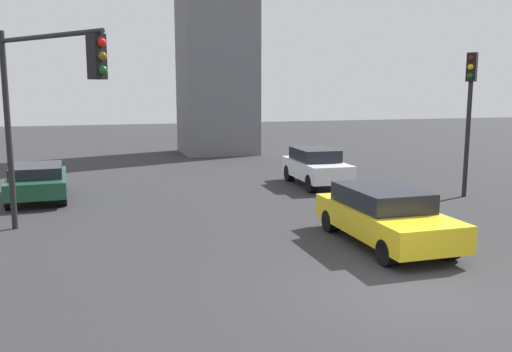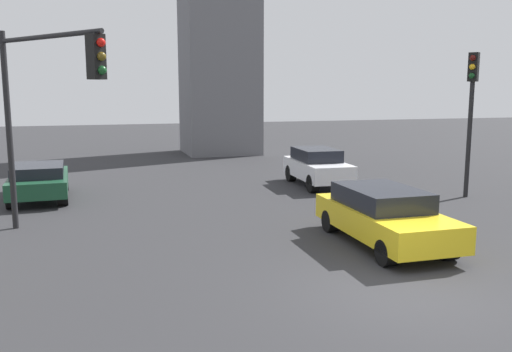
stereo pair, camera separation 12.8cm
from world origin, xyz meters
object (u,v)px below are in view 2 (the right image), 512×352
traffic_light_0 (471,97)px  car_3 (384,215)px  car_0 (39,180)px  car_2 (317,166)px  traffic_light_1 (47,88)px

traffic_light_0 → car_3: bearing=-2.0°
car_0 → car_2: car_2 is taller
traffic_light_0 → car_3: traffic_light_0 is taller
car_0 → car_2: 10.52m
traffic_light_1 → car_0: traffic_light_1 is taller
car_0 → car_2: size_ratio=1.05×
traffic_light_1 → car_0: (-0.85, 5.69, -3.18)m
traffic_light_0 → car_3: (-5.97, -4.45, -2.84)m
traffic_light_0 → traffic_light_1: size_ratio=0.95×
car_2 → traffic_light_1: bearing=-58.1°
traffic_light_0 → car_0: traffic_light_0 is taller
car_2 → traffic_light_0: bearing=51.4°
traffic_light_0 → car_2: size_ratio=1.28×
traffic_light_0 → car_0: (-14.74, 4.05, -2.89)m
traffic_light_0 → car_3: size_ratio=1.15×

